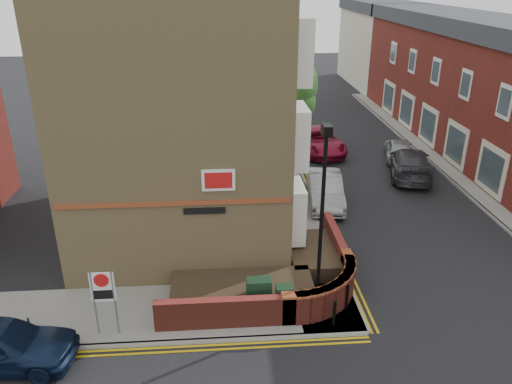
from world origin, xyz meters
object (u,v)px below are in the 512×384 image
(zone_sign, at_px, (103,292))
(silver_car_near, at_px, (325,189))
(lamppost, at_px, (321,223))
(utility_cabinet_large, at_px, (259,295))

(zone_sign, relative_size, silver_car_near, 0.50)
(lamppost, bearing_deg, utility_cabinet_large, 176.99)
(utility_cabinet_large, bearing_deg, lamppost, -3.01)
(silver_car_near, bearing_deg, utility_cabinet_large, -108.98)
(lamppost, distance_m, utility_cabinet_large, 3.24)
(utility_cabinet_large, bearing_deg, zone_sign, -170.31)
(lamppost, bearing_deg, silver_car_near, 76.78)
(utility_cabinet_large, distance_m, zone_sign, 4.86)
(lamppost, relative_size, zone_sign, 2.86)
(utility_cabinet_large, bearing_deg, silver_car_near, 65.13)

